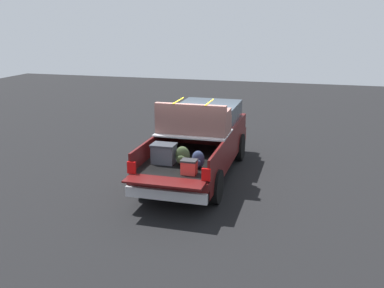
{
  "coord_description": "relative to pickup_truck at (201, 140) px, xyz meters",
  "views": [
    {
      "loc": [
        -11.24,
        -2.95,
        4.28
      ],
      "look_at": [
        -0.6,
        0.0,
        1.1
      ],
      "focal_mm": 40.34,
      "sensor_mm": 36.0,
      "label": 1
    }
  ],
  "objects": [
    {
      "name": "ground_plane",
      "position": [
        -0.36,
        -0.0,
        -0.96
      ],
      "size": [
        40.0,
        40.0,
        0.0
      ],
      "primitive_type": "plane",
      "color": "black"
    },
    {
      "name": "pickup_truck",
      "position": [
        0.0,
        0.0,
        0.0
      ],
      "size": [
        6.05,
        2.06,
        2.23
      ],
      "color": "#470F0F",
      "rests_on": "ground_plane"
    }
  ]
}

